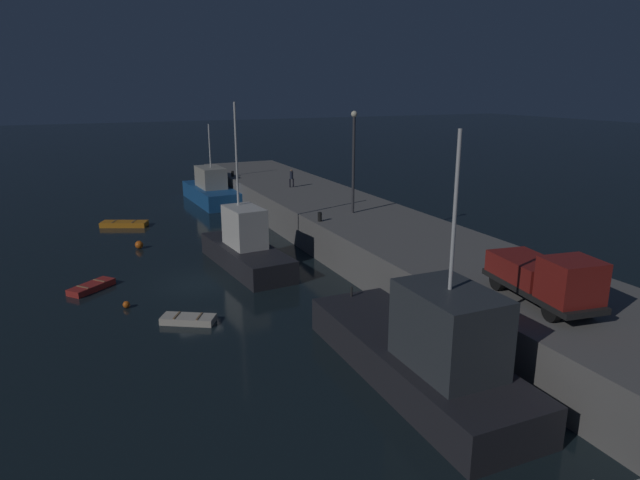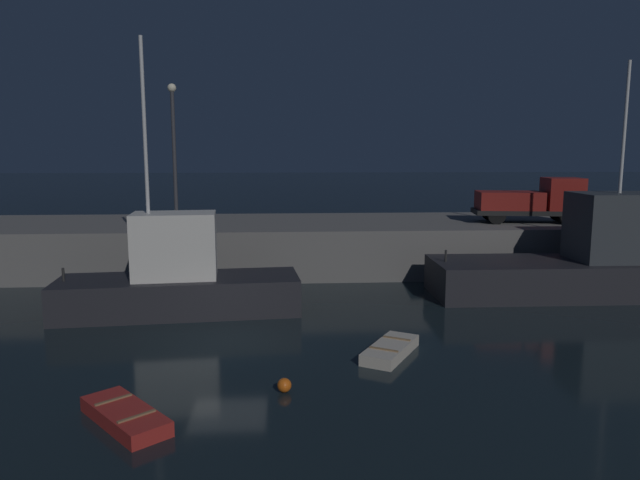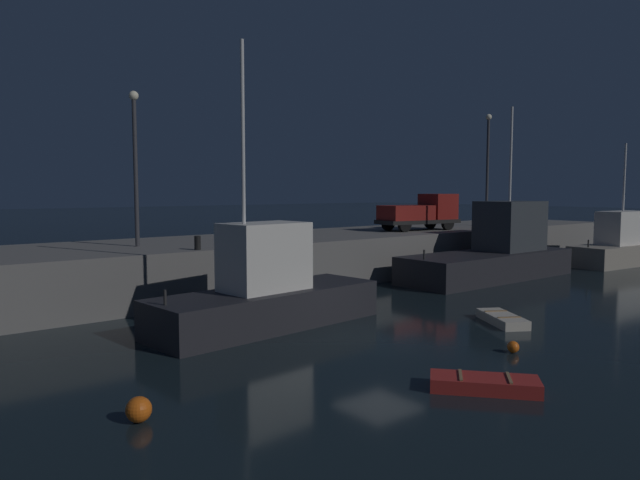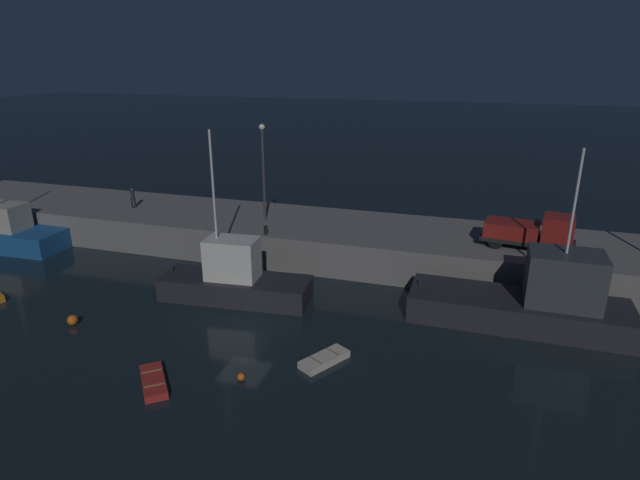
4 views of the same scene
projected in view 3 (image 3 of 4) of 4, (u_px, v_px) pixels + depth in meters
The scene contains 13 objects.
ground_plane at pixel (379, 337), 20.32m from camera, with size 320.00×320.00×0.00m, color black.
pier_quay at pixel (206, 265), 30.04m from camera, with size 67.93×8.35×2.48m.
fishing_trawler_red at pixel (266, 293), 21.73m from camera, with size 9.39×3.73×10.34m.
fishing_boat_white at pixel (494, 253), 33.84m from camera, with size 11.86×3.80×9.96m.
fishing_boat_orange at pixel (624, 246), 40.13m from camera, with size 9.83×3.66×8.26m.
dinghy_orange_near at pixel (502, 319), 22.36m from camera, with size 2.19×2.75×0.39m.
rowboat_white_mid at pixel (485, 384), 14.85m from camera, with size 2.51×2.72×0.40m.
mooring_buoy_near at pixel (139, 409), 12.83m from camera, with size 0.57×0.57×0.57m, color orange.
mooring_buoy_mid at pixel (513, 347), 18.33m from camera, with size 0.37×0.37×0.37m, color orange.
lamp_post_west at pixel (135, 155), 26.89m from camera, with size 0.44×0.44×7.15m.
lamp_post_east at pixel (488, 161), 42.65m from camera, with size 0.44×0.44×8.14m.
utility_truck at pixel (421, 212), 38.25m from camera, with size 5.89×2.79×2.38m.
bollard_west at pixel (198, 243), 25.61m from camera, with size 0.28×0.28×0.62m, color black.
Camera 3 is at (-14.15, -14.23, 5.11)m, focal length 32.75 mm.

